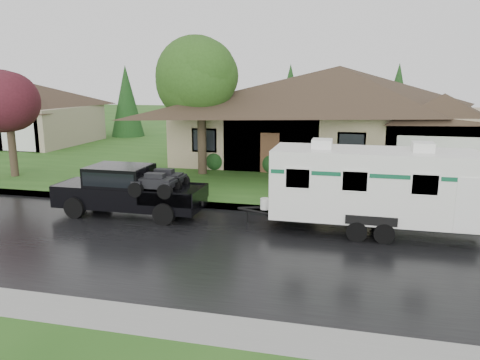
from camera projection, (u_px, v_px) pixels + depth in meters
ground at (258, 229)px, 15.91m from camera, size 140.00×140.00×0.00m
road at (245, 249)px, 14.01m from camera, size 140.00×8.00×0.01m
curb at (270, 209)px, 18.03m from camera, size 140.00×0.50×0.15m
lawn at (305, 157)px, 30.13m from camera, size 140.00×26.00×0.15m
house_main at (343, 103)px, 27.75m from camera, size 19.44×10.80×6.90m
house_far at (19, 106)px, 35.39m from camera, size 10.80×8.64×5.80m
tree_left_green at (201, 79)px, 23.42m from camera, size 4.23×4.23×7.00m
tree_red at (8, 103)px, 23.08m from camera, size 3.21×3.21×5.31m
shrub_row at (332, 165)px, 24.14m from camera, size 13.60×1.00×1.00m
pickup_truck at (127, 189)px, 17.47m from camera, size 5.52×2.10×1.84m
travel_trailer at (372, 184)px, 15.28m from camera, size 6.81×2.39×3.06m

